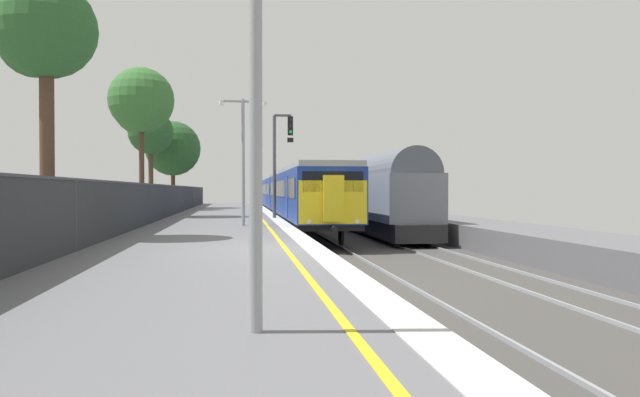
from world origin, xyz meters
TOP-DOWN VIEW (x-y plane):
  - ground at (2.64, 0.00)m, footprint 17.40×110.00m
  - commuter_train_at_platform at (2.10, 36.81)m, footprint 2.83×59.29m
  - freight_train_adjacent_track at (6.10, 37.25)m, footprint 2.60×57.03m
  - signal_gantry at (0.60, 16.06)m, footprint 1.10×0.24m
  - platform_lamp_near at (-1.34, -8.53)m, footprint 2.00×0.20m
  - platform_lamp_mid at (-1.34, 9.75)m, footprint 2.00×0.20m
  - platform_back_fence at (-5.45, 0.00)m, footprint 0.07×99.00m
  - background_tree_left at (-8.01, 29.54)m, footprint 3.32×3.32m
  - background_tree_centre at (-6.91, 18.48)m, footprint 3.58×3.60m
  - background_tree_right at (-7.47, 4.16)m, footprint 3.06×3.03m
  - background_tree_back at (-6.92, 33.91)m, footprint 4.48×4.48m

SIDE VIEW (x-z plane):
  - ground at x=2.64m, z-range -1.21..0.00m
  - platform_back_fence at x=-5.45m, z-range 0.04..1.83m
  - commuter_train_at_platform at x=2.10m, z-range -0.64..3.17m
  - freight_train_adjacent_track at x=6.10m, z-range -0.81..3.54m
  - platform_lamp_mid at x=-1.34m, z-range 0.50..5.80m
  - platform_lamp_near at x=-1.34m, z-range 0.51..6.04m
  - signal_gantry at x=0.60m, z-range 0.67..6.19m
  - background_tree_back at x=-6.92m, z-range 1.24..8.38m
  - background_tree_left at x=-8.01m, z-range 1.96..9.43m
  - background_tree_right at x=-7.47m, z-range 2.27..10.22m
  - background_tree_centre at x=-6.91m, z-range 2.17..10.44m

